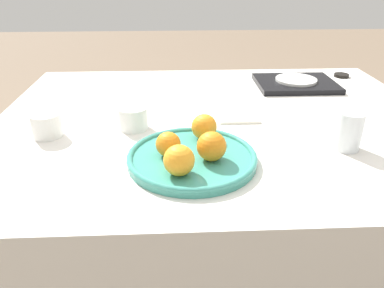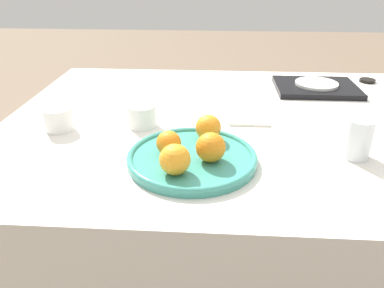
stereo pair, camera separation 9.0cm
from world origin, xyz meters
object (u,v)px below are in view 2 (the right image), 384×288
Objects in this scene: fruit_platter at (192,158)px; napkin at (248,118)px; orange_2 at (211,147)px; cup_0 at (142,116)px; orange_0 at (169,143)px; orange_3 at (208,127)px; soy_dish at (367,81)px; side_plate at (317,84)px; orange_1 at (175,159)px; serving_tray at (316,87)px; cup_1 at (59,119)px; water_glass at (358,138)px.

fruit_platter reaches higher than napkin.
cup_0 is at bearing 131.86° from orange_2.
orange_3 is (0.09, 0.09, 0.00)m from orange_0.
orange_3 is (-0.01, 0.12, -0.00)m from orange_2.
orange_0 reaches higher than napkin.
side_plate is at bearing -153.53° from soy_dish.
fruit_platter is 3.73× the size of cup_0.
cup_0 is at bearing 127.48° from fruit_platter.
orange_1 is at bearing -110.98° from orange_3.
orange_2 is at bearing 39.19° from orange_1.
orange_0 is at bearing -130.19° from side_plate.
serving_tray is (0.43, 0.59, -0.00)m from fruit_platter.
orange_3 is 0.23m from cup_0.
napkin is at bearing 62.64° from orange_1.
serving_tray is at bearing 53.54° from fruit_platter.
orange_0 is at bearing -136.03° from soy_dish.
side_plate is 1.91× the size of cup_1.
cup_0 is 0.69× the size of napkin.
serving_tray is 3.51× the size of cup_0.
water_glass is 1.67× the size of soy_dish.
water_glass is 1.20× the size of cup_0.
fruit_platter is 2.02× the size of side_plate.
soy_dish is (0.70, 0.79, -0.05)m from orange_1.
water_glass is 1.24× the size of cup_1.
fruit_platter is 0.10m from orange_1.
orange_0 is 0.09m from orange_1.
cup_1 is at bearing 171.85° from water_glass.
serving_tray is 3.63× the size of cup_1.
soy_dish is (0.83, 0.49, -0.03)m from cup_0.
side_plate is (0.43, 0.59, 0.01)m from fruit_platter.
orange_2 is 0.95m from soy_dish.
orange_2 is at bearing -48.14° from cup_0.
water_glass reaches higher than orange_0.
soy_dish is at bearing 49.39° from orange_2.
orange_2 is 0.33m from napkin.
orange_3 is at bearing -122.89° from napkin.
orange_1 is at bearing -162.53° from water_glass.
side_plate is at bearing 50.98° from orange_3.
soy_dish is at bearing 46.57° from fruit_platter.
orange_0 is at bearing -135.83° from orange_3.
serving_tray is 1.90× the size of side_plate.
side_plate is 1.84× the size of cup_0.
serving_tray is 0.93m from cup_1.
fruit_platter is 0.33m from napkin.
cup_0 is at bearing 116.96° from orange_0.
serving_tray is at bearing 55.19° from orange_1.
orange_1 is at bearing -124.81° from serving_tray.
orange_0 is 0.76m from serving_tray.
cup_1 is at bearing 170.44° from orange_3.
cup_0 is (-0.20, 0.11, -0.02)m from orange_3.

